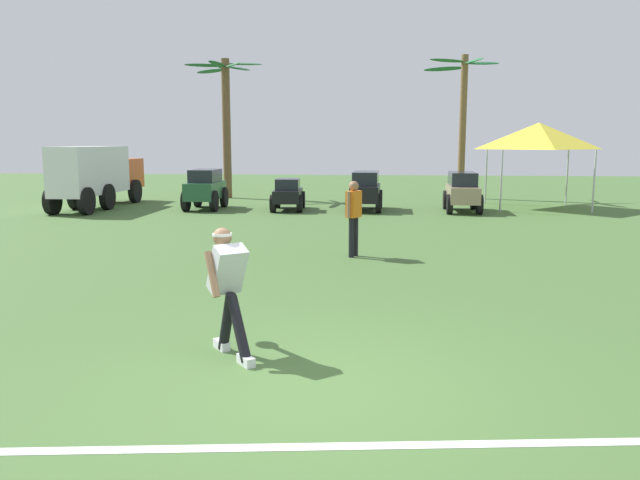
{
  "coord_description": "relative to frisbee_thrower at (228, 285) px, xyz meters",
  "views": [
    {
      "loc": [
        0.55,
        -5.67,
        2.33
      ],
      "look_at": [
        -0.3,
        3.43,
        0.9
      ],
      "focal_mm": 35.0,
      "sensor_mm": 36.0,
      "label": 1
    }
  ],
  "objects": [
    {
      "name": "ground_plane",
      "position": [
        1.07,
        -0.87,
        -0.79
      ],
      "size": [
        80.0,
        80.0,
        0.0
      ],
      "primitive_type": "plane",
      "color": "#416330"
    },
    {
      "name": "frisbee_in_flight",
      "position": [
        -0.2,
        0.58,
        -0.17
      ],
      "size": [
        0.26,
        0.25,
        0.11
      ],
      "color": "white"
    },
    {
      "name": "parked_car_slot_c",
      "position": [
        1.18,
        15.18,
        -0.07
      ],
      "size": [
        1.2,
        2.42,
        1.34
      ],
      "color": "black",
      "rests_on": "ground_plane"
    },
    {
      "name": "event_tent",
      "position": [
        7.27,
        16.52,
        1.77
      ],
      "size": [
        3.18,
        3.18,
        3.03
      ],
      "color": "#B2B5BA",
      "rests_on": "ground_plane"
    },
    {
      "name": "field_line_paint",
      "position": [
        1.07,
        -2.05,
        -0.79
      ],
      "size": [
        23.99,
        3.18,
        0.01
      ],
      "primitive_type": "cube",
      "rotation": [
        0.0,
        0.0,
        0.13
      ],
      "color": "white",
      "rests_on": "ground_plane"
    },
    {
      "name": "parked_car_slot_b",
      "position": [
        -1.51,
        14.95,
        -0.23
      ],
      "size": [
        1.21,
        2.25,
        1.1
      ],
      "color": "black",
      "rests_on": "ground_plane"
    },
    {
      "name": "parked_car_slot_d",
      "position": [
        4.48,
        15.05,
        -0.07
      ],
      "size": [
        1.21,
        2.43,
        1.34
      ],
      "color": "#998466",
      "rests_on": "ground_plane"
    },
    {
      "name": "palm_tree_left_of_centre",
      "position": [
        5.07,
        20.44,
        2.79
      ],
      "size": [
        3.11,
        3.09,
        5.92
      ],
      "color": "brown",
      "rests_on": "ground_plane"
    },
    {
      "name": "palm_tree_far_left",
      "position": [
        -4.78,
        19.55,
        2.72
      ],
      "size": [
        3.13,
        3.29,
        5.77
      ],
      "color": "brown",
      "rests_on": "ground_plane"
    },
    {
      "name": "box_truck",
      "position": [
        -8.43,
        15.08,
        0.44
      ],
      "size": [
        1.46,
        5.92,
        2.2
      ],
      "color": "#CC4C19",
      "rests_on": "ground_plane"
    },
    {
      "name": "frisbee_thrower",
      "position": [
        0.0,
        0.0,
        0.0
      ],
      "size": [
        0.64,
        1.04,
        1.41
      ],
      "color": "black",
      "rests_on": "ground_plane"
    },
    {
      "name": "teammate_near_sideline",
      "position": [
        1.13,
        6.14,
        0.15
      ],
      "size": [
        0.33,
        0.47,
        1.56
      ],
      "color": "black",
      "rests_on": "ground_plane"
    },
    {
      "name": "parked_car_slot_a",
      "position": [
        -4.47,
        15.02,
        -0.05
      ],
      "size": [
        1.21,
        2.37,
        1.4
      ],
      "color": "#235133",
      "rests_on": "ground_plane"
    }
  ]
}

